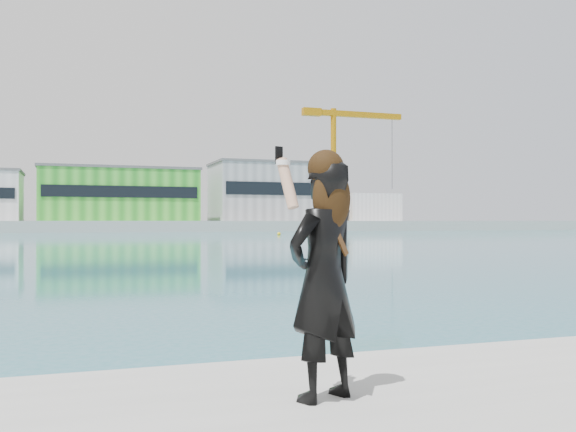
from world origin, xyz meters
The scene contains 8 objects.
far_quay centered at (0.00, 130.00, 1.00)m, with size 320.00×40.00×2.00m, color #9E9E99.
warehouse_green centered at (8.00, 127.98, 7.26)m, with size 30.60×16.36×10.50m.
warehouse_grey_right centered at (40.00, 127.98, 8.26)m, with size 25.50×15.35×12.50m.
ancillary_shed centered at (62.00, 126.00, 5.00)m, with size 12.00×10.00×6.00m, color silver.
dock_crane centered at (53.20, 122.00, 15.07)m, with size 23.00×4.00×24.00m.
flagpole_right centered at (22.09, 121.00, 6.54)m, with size 1.28×0.16×8.00m.
buoy_near centered at (26.56, 81.56, 0.00)m, with size 0.50×0.50×0.50m, color yellow.
woman centered at (0.15, -0.29, 1.61)m, with size 0.65×0.55×1.61m.
Camera 1 is at (-1.38, -4.06, 1.93)m, focal length 40.00 mm.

